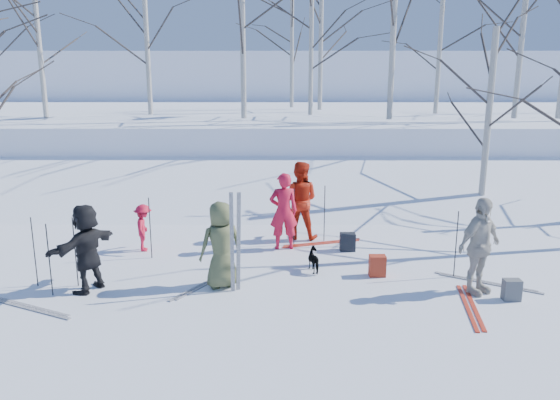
{
  "coord_description": "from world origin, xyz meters",
  "views": [
    {
      "loc": [
        0.05,
        -9.64,
        3.98
      ],
      "look_at": [
        0.0,
        1.5,
        1.3
      ],
      "focal_mm": 35.0,
      "sensor_mm": 36.0,
      "label": 1
    }
  ],
  "objects_px": {
    "dog": "(315,260)",
    "backpack_grey": "(512,290)",
    "skier_red_seated": "(144,228)",
    "backpack_dark": "(348,242)",
    "skier_grey_west": "(87,248)",
    "skier_olive_center": "(221,245)",
    "skier_cream_east": "(479,246)",
    "skier_redor_behind": "(300,200)",
    "skier_red_north": "(284,211)",
    "backpack_red": "(377,266)"
  },
  "relations": [
    {
      "from": "dog",
      "to": "backpack_grey",
      "type": "distance_m",
      "value": 3.66
    },
    {
      "from": "skier_red_seated",
      "to": "backpack_dark",
      "type": "height_order",
      "value": "skier_red_seated"
    },
    {
      "from": "skier_grey_west",
      "to": "dog",
      "type": "distance_m",
      "value": 4.38
    },
    {
      "from": "skier_grey_west",
      "to": "backpack_grey",
      "type": "xyz_separation_m",
      "value": [
        7.61,
        -0.41,
        -0.63
      ]
    },
    {
      "from": "skier_red_seated",
      "to": "backpack_dark",
      "type": "distance_m",
      "value": 4.58
    },
    {
      "from": "skier_red_seated",
      "to": "backpack_grey",
      "type": "xyz_separation_m",
      "value": [
        7.15,
        -2.68,
        -0.34
      ]
    },
    {
      "from": "skier_olive_center",
      "to": "dog",
      "type": "relative_size",
      "value": 2.94
    },
    {
      "from": "skier_cream_east",
      "to": "dog",
      "type": "height_order",
      "value": "skier_cream_east"
    },
    {
      "from": "skier_grey_west",
      "to": "dog",
      "type": "bearing_deg",
      "value": 130.5
    },
    {
      "from": "skier_redor_behind",
      "to": "backpack_grey",
      "type": "bearing_deg",
      "value": 146.94
    },
    {
      "from": "skier_olive_center",
      "to": "dog",
      "type": "xyz_separation_m",
      "value": [
        1.8,
        0.81,
        -0.58
      ]
    },
    {
      "from": "skier_redor_behind",
      "to": "backpack_dark",
      "type": "xyz_separation_m",
      "value": [
        1.06,
        -0.95,
        -0.73
      ]
    },
    {
      "from": "skier_red_north",
      "to": "dog",
      "type": "bearing_deg",
      "value": 106.32
    },
    {
      "from": "backpack_grey",
      "to": "skier_cream_east",
      "type": "bearing_deg",
      "value": 147.48
    },
    {
      "from": "skier_red_seated",
      "to": "dog",
      "type": "distance_m",
      "value": 3.99
    },
    {
      "from": "skier_redor_behind",
      "to": "dog",
      "type": "bearing_deg",
      "value": 108.56
    },
    {
      "from": "skier_red_north",
      "to": "dog",
      "type": "xyz_separation_m",
      "value": [
        0.64,
        -1.42,
        -0.64
      ]
    },
    {
      "from": "skier_redor_behind",
      "to": "skier_grey_west",
      "type": "xyz_separation_m",
      "value": [
        -3.97,
        -3.24,
        -0.11
      ]
    },
    {
      "from": "skier_olive_center",
      "to": "dog",
      "type": "height_order",
      "value": "skier_olive_center"
    },
    {
      "from": "backpack_red",
      "to": "backpack_dark",
      "type": "xyz_separation_m",
      "value": [
        -0.41,
        1.55,
        -0.01
      ]
    },
    {
      "from": "skier_grey_west",
      "to": "backpack_red",
      "type": "height_order",
      "value": "skier_grey_west"
    },
    {
      "from": "skier_grey_west",
      "to": "backpack_grey",
      "type": "relative_size",
      "value": 4.31
    },
    {
      "from": "skier_red_seated",
      "to": "backpack_red",
      "type": "height_order",
      "value": "skier_red_seated"
    },
    {
      "from": "backpack_dark",
      "to": "backpack_red",
      "type": "bearing_deg",
      "value": -75.32
    },
    {
      "from": "skier_redor_behind",
      "to": "skier_grey_west",
      "type": "distance_m",
      "value": 5.12
    },
    {
      "from": "skier_cream_east",
      "to": "dog",
      "type": "relative_size",
      "value": 3.21
    },
    {
      "from": "skier_redor_behind",
      "to": "backpack_red",
      "type": "relative_size",
      "value": 4.45
    },
    {
      "from": "skier_red_north",
      "to": "skier_cream_east",
      "type": "bearing_deg",
      "value": 136.52
    },
    {
      "from": "skier_redor_behind",
      "to": "dog",
      "type": "distance_m",
      "value": 2.36
    },
    {
      "from": "skier_red_north",
      "to": "skier_grey_west",
      "type": "height_order",
      "value": "skier_red_north"
    },
    {
      "from": "skier_cream_east",
      "to": "backpack_grey",
      "type": "height_order",
      "value": "skier_cream_east"
    },
    {
      "from": "backpack_red",
      "to": "skier_red_north",
      "type": "bearing_deg",
      "value": 137.57
    },
    {
      "from": "backpack_grey",
      "to": "skier_red_north",
      "type": "bearing_deg",
      "value": 144.84
    },
    {
      "from": "skier_olive_center",
      "to": "backpack_red",
      "type": "distance_m",
      "value": 3.12
    },
    {
      "from": "skier_olive_center",
      "to": "skier_redor_behind",
      "type": "xyz_separation_m",
      "value": [
        1.54,
        3.05,
        0.12
      ]
    },
    {
      "from": "skier_grey_west",
      "to": "skier_red_seated",
      "type": "bearing_deg",
      "value": -164.16
    },
    {
      "from": "skier_red_north",
      "to": "skier_red_seated",
      "type": "bearing_deg",
      "value": -5.08
    },
    {
      "from": "skier_olive_center",
      "to": "backpack_red",
      "type": "height_order",
      "value": "skier_olive_center"
    },
    {
      "from": "backpack_dark",
      "to": "skier_redor_behind",
      "type": "bearing_deg",
      "value": 137.93
    },
    {
      "from": "skier_red_north",
      "to": "skier_cream_east",
      "type": "relative_size",
      "value": 0.98
    },
    {
      "from": "skier_cream_east",
      "to": "backpack_red",
      "type": "relative_size",
      "value": 4.25
    },
    {
      "from": "skier_red_seated",
      "to": "backpack_grey",
      "type": "distance_m",
      "value": 7.64
    },
    {
      "from": "backpack_red",
      "to": "backpack_grey",
      "type": "height_order",
      "value": "backpack_red"
    },
    {
      "from": "backpack_grey",
      "to": "skier_grey_west",
      "type": "bearing_deg",
      "value": 176.93
    },
    {
      "from": "backpack_red",
      "to": "skier_olive_center",
      "type": "bearing_deg",
      "value": -169.63
    },
    {
      "from": "skier_red_seated",
      "to": "backpack_dark",
      "type": "relative_size",
      "value": 2.66
    },
    {
      "from": "skier_grey_west",
      "to": "skier_cream_east",
      "type": "bearing_deg",
      "value": 116.51
    },
    {
      "from": "skier_olive_center",
      "to": "skier_red_seated",
      "type": "xyz_separation_m",
      "value": [
        -1.97,
        2.08,
        -0.29
      ]
    },
    {
      "from": "dog",
      "to": "backpack_grey",
      "type": "height_order",
      "value": "dog"
    },
    {
      "from": "backpack_grey",
      "to": "skier_olive_center",
      "type": "bearing_deg",
      "value": 173.44
    }
  ]
}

